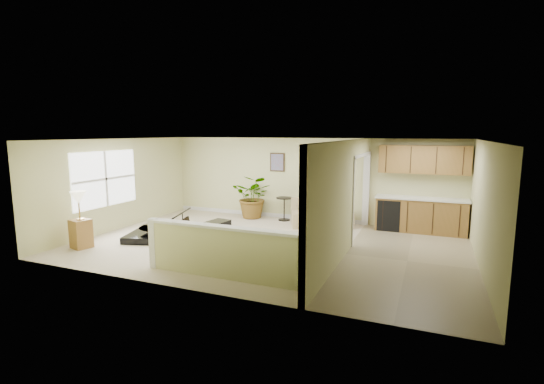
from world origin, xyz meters
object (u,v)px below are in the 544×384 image
at_px(lamp_stand, 80,224).
at_px(accent_table, 284,206).
at_px(palm_plant, 254,197).
at_px(small_plant, 340,219).
at_px(loveseat, 322,212).
at_px(piano, 164,213).
at_px(piano_bench, 214,233).

bearing_deg(lamp_stand, accent_table, 53.23).
bearing_deg(palm_plant, lamp_stand, -117.79).
distance_m(palm_plant, small_plant, 2.82).
bearing_deg(palm_plant, loveseat, -3.17).
height_order(accent_table, lamp_stand, lamp_stand).
bearing_deg(piano, piano_bench, -21.16).
distance_m(accent_table, small_plant, 1.80).
distance_m(piano_bench, small_plant, 3.72).
height_order(loveseat, lamp_stand, lamp_stand).
xyz_separation_m(piano_bench, palm_plant, (-0.37, 3.05, 0.39)).
bearing_deg(piano_bench, loveseat, 57.47).
distance_m(piano, small_plant, 4.80).
height_order(accent_table, small_plant, accent_table).
bearing_deg(small_plant, loveseat, 170.63).
height_order(piano, palm_plant, piano).
distance_m(accent_table, lamp_stand, 5.62).
height_order(piano_bench, small_plant, small_plant).
bearing_deg(accent_table, loveseat, -7.16).
height_order(piano, small_plant, piano).
distance_m(piano_bench, accent_table, 3.15).
bearing_deg(loveseat, piano_bench, -145.06).
relative_size(loveseat, small_plant, 3.50).
bearing_deg(lamp_stand, palm_plant, 62.21).
height_order(piano_bench, accent_table, accent_table).
height_order(piano_bench, lamp_stand, lamp_stand).
bearing_deg(small_plant, palm_plant, 175.61).
relative_size(piano, piano_bench, 2.65).
xyz_separation_m(piano_bench, accent_table, (0.63, 3.08, 0.18)).
xyz_separation_m(palm_plant, small_plant, (2.78, -0.21, -0.41)).
distance_m(loveseat, lamp_stand, 6.32).
bearing_deg(accent_table, lamp_stand, -126.77).
distance_m(piano_bench, loveseat, 3.47).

